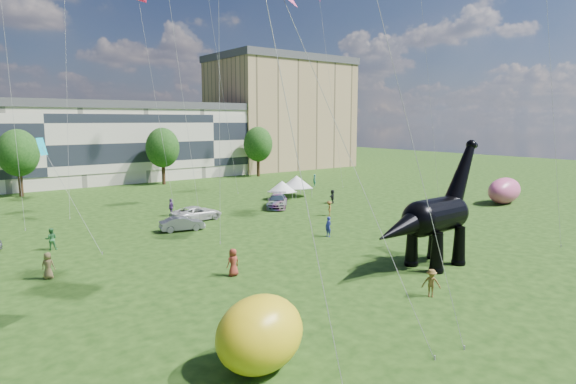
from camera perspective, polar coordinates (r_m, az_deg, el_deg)
ground at (r=30.84m, az=11.78°, el=-10.72°), size 220.00×220.00×0.00m
terrace_row at (r=82.21m, az=-27.51°, el=4.72°), size 78.00×11.00×12.00m
apartment_block at (r=104.43m, az=-0.85°, el=9.03°), size 28.00×18.00×22.00m
tree_mid_left at (r=72.69m, az=-29.37°, el=4.45°), size 5.20×5.20×9.44m
tree_mid_right at (r=78.06m, az=-14.66°, el=5.47°), size 5.20×5.20×9.44m
tree_far_right at (r=86.63m, az=-3.57°, el=6.00°), size 5.20×5.20×9.44m
dinosaur_sculpture at (r=34.45m, az=16.80°, el=-3.02°), size 10.99×3.13×8.99m
car_grey at (r=45.23m, az=-12.45°, el=-3.69°), size 4.23×2.22×1.32m
car_white at (r=49.53m, az=-10.78°, el=-2.50°), size 5.53×3.04×1.47m
car_dark at (r=55.66m, az=-1.29°, el=-1.09°), size 5.10×5.51×1.55m
gazebo_near at (r=61.39m, az=-0.72°, el=0.67°), size 3.71×3.71×2.40m
gazebo_far at (r=63.93m, az=1.03°, el=1.23°), size 4.58×4.58×2.79m
inflatable_pink at (r=64.09m, az=24.26°, el=0.15°), size 6.71×4.03×3.16m
inflatable_yellow at (r=20.21m, az=-3.34°, el=-16.43°), size 4.65×3.97×3.10m
visitors at (r=42.96m, az=-8.17°, el=-3.93°), size 53.35×40.87×1.87m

